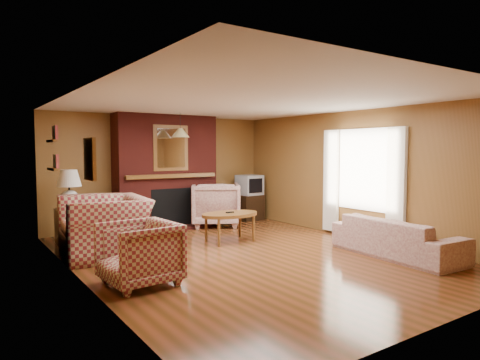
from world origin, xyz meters
TOP-DOWN VIEW (x-y plane):
  - floor at (0.00, 0.00)m, footprint 6.50×6.50m
  - ceiling at (0.00, 0.00)m, footprint 6.50×6.50m
  - wall_back at (0.00, 3.25)m, footprint 6.50×0.00m
  - wall_front at (0.00, -3.25)m, footprint 6.50×0.00m
  - wall_left at (-2.50, 0.00)m, footprint 0.00×6.50m
  - wall_right at (2.50, 0.00)m, footprint 0.00×6.50m
  - fireplace at (0.00, 2.98)m, footprint 2.20×0.82m
  - window_right at (2.45, -0.20)m, footprint 0.10×1.85m
  - bookshelf at (-2.44, 1.90)m, footprint 0.09×0.55m
  - botanical_print at (-2.47, -0.30)m, footprint 0.05×0.40m
  - pendant_light at (0.00, 2.30)m, footprint 0.36×0.36m
  - plaid_loveseat at (-1.85, 1.27)m, footprint 1.38×1.54m
  - plaid_armchair at (-1.95, -0.47)m, footprint 0.92×0.89m
  - floral_sofa at (1.90, -1.36)m, footprint 0.94×2.11m
  - floral_armchair at (0.96, 2.55)m, footprint 1.40×1.41m
  - coffee_table at (0.32, 0.98)m, footprint 1.10×0.68m
  - side_table at (-2.10, 2.45)m, footprint 0.49×0.49m
  - table_lamp at (-2.10, 2.45)m, footprint 0.42×0.42m
  - tv_stand at (2.05, 2.80)m, footprint 0.55×0.50m
  - crt_tv at (2.05, 2.79)m, footprint 0.54×0.54m

SIDE VIEW (x-z plane):
  - floor at x=0.00m, z-range 0.00..0.00m
  - tv_stand at x=2.05m, z-range 0.00..0.59m
  - floral_sofa at x=1.90m, z-range 0.00..0.60m
  - side_table at x=-2.10m, z-range 0.00..0.62m
  - plaid_armchair at x=-1.95m, z-range 0.00..0.78m
  - plaid_loveseat at x=-1.85m, z-range 0.00..0.92m
  - coffee_table at x=0.32m, z-range 0.20..0.75m
  - floral_armchair at x=0.96m, z-range 0.00..0.95m
  - crt_tv at x=2.05m, z-range 0.59..1.06m
  - table_lamp at x=-2.10m, z-range 0.66..1.35m
  - window_right at x=2.45m, z-range 0.13..2.13m
  - fireplace at x=0.00m, z-range -0.02..2.38m
  - wall_back at x=0.00m, z-range -2.05..4.45m
  - wall_front at x=0.00m, z-range -2.05..4.45m
  - wall_left at x=-2.50m, z-range -2.05..4.45m
  - wall_right at x=2.50m, z-range -2.05..4.45m
  - botanical_print at x=-2.47m, z-range 1.30..1.80m
  - bookshelf at x=-2.44m, z-range 1.31..2.02m
  - pendant_light at x=0.00m, z-range 1.76..2.24m
  - ceiling at x=0.00m, z-range 2.40..2.40m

